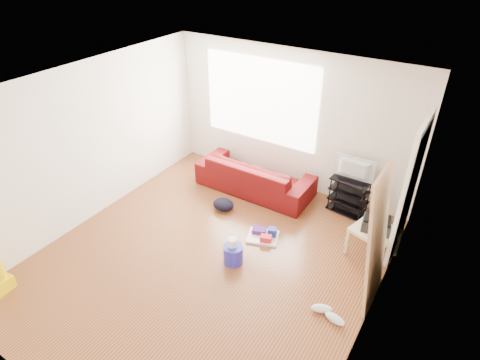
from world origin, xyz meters
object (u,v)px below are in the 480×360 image
Objects in this scene: tv_stand at (349,195)px; side_table at (374,233)px; bucket at (233,261)px; backpack at (224,209)px; cleaning_tray at (264,235)px; sofa at (255,190)px.

side_table is at bearing -45.06° from tv_stand.
tv_stand is at bearing 65.19° from bucket.
backpack is at bearing -174.47° from side_table.
tv_stand is 1.62m from cleaning_tray.
backpack is at bearing -141.93° from tv_stand.
tv_stand is at bearing 25.20° from backpack.
side_table is at bearing 166.01° from sofa.
bucket is (0.70, -1.79, 0.00)m from sofa.
side_table is at bearing -0.48° from backpack.
bucket is at bearing -55.48° from backpack.
tv_stand is 1.80× the size of backpack.
sofa reaches higher than cleaning_tray.
sofa is 5.81× the size of backpack.
backpack is (-0.14, -0.81, 0.00)m from sofa.
backpack is at bearing 163.55° from cleaning_tray.
sofa is 7.49× the size of bucket.
cleaning_tray is 1.56× the size of backpack.
tv_stand is 2.29m from bucket.
side_table reaches higher than sofa.
sofa is at bearing 111.29° from bucket.
tv_stand is 0.94× the size of side_table.
cleaning_tray is (0.81, -1.10, 0.05)m from sofa.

